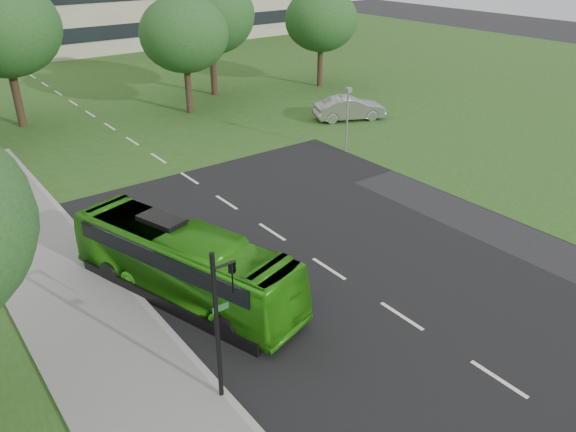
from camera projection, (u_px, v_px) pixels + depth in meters
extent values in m
plane|color=black|center=(363.00, 291.00, 21.52)|extent=(160.00, 160.00, 0.00)
cube|color=black|center=(145.00, 149.00, 35.82)|extent=(14.00, 120.00, 0.01)
cube|color=black|center=(189.00, 178.00, 31.53)|extent=(80.00, 12.00, 0.01)
cube|color=silver|center=(181.00, 173.00, 32.24)|extent=(0.15, 90.00, 0.01)
cube|color=#2B4B19|center=(36.00, 78.00, 53.68)|extent=(120.00, 60.00, 0.01)
cylinder|color=black|center=(18.00, 101.00, 39.41)|extent=(0.56, 0.56, 3.70)
ellipsoid|color=#17471D|center=(2.00, 28.00, 37.22)|extent=(7.61, 7.61, 6.47)
cylinder|color=black|center=(189.00, 92.00, 42.59)|extent=(0.49, 0.49, 3.26)
ellipsoid|color=#17471D|center=(184.00, 34.00, 40.70)|extent=(6.47, 6.47, 5.50)
cylinder|color=black|center=(214.00, 74.00, 47.43)|extent=(0.54, 0.54, 3.60)
ellipsoid|color=#17471D|center=(210.00, 15.00, 45.33)|extent=(7.23, 7.23, 6.15)
cylinder|color=black|center=(320.00, 68.00, 50.37)|extent=(0.48, 0.48, 3.20)
ellipsoid|color=#17471D|center=(321.00, 20.00, 48.53)|extent=(6.30, 6.30, 5.36)
imported|color=#2D9112|center=(184.00, 263.00, 20.73)|extent=(5.17, 10.20, 2.77)
imported|color=#A1A1A5|center=(349.00, 108.00, 41.29)|extent=(5.50, 3.72, 1.71)
cylinder|color=black|center=(217.00, 331.00, 15.44)|extent=(0.14, 0.14, 4.95)
cylinder|color=black|center=(224.00, 265.00, 14.74)|extent=(0.69, 0.08, 0.08)
imported|color=black|center=(233.00, 278.00, 15.10)|extent=(0.22, 0.24, 0.99)
cube|color=#195926|center=(220.00, 308.00, 15.21)|extent=(0.49, 0.04, 0.18)
cylinder|color=gray|center=(347.00, 122.00, 34.63)|extent=(0.11, 0.11, 3.82)
cube|color=gray|center=(348.00, 90.00, 33.74)|extent=(0.37, 0.33, 0.29)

